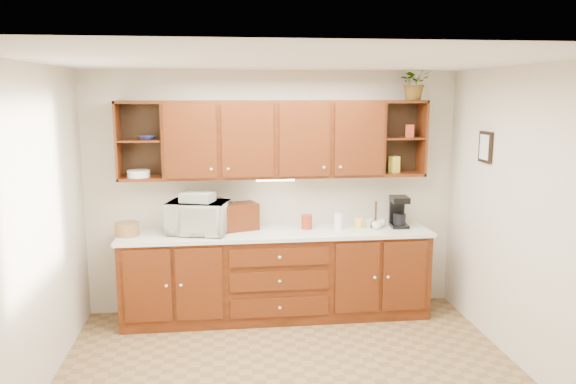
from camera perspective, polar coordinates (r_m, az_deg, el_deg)
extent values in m
plane|color=olive|center=(4.88, 0.62, -18.94)|extent=(4.00, 4.00, 0.00)
plane|color=white|center=(4.28, 0.69, 13.18)|extent=(4.00, 4.00, 0.00)
plane|color=beige|center=(6.11, -1.48, -0.02)|extent=(4.00, 0.00, 4.00)
plane|color=beige|center=(4.60, -24.96, -4.32)|extent=(0.00, 3.50, 3.50)
plane|color=beige|center=(5.06, 23.75, -2.98)|extent=(0.00, 3.50, 3.50)
cube|color=#331605|center=(6.03, -1.18, -8.50)|extent=(3.20, 0.60, 0.90)
cube|color=white|center=(5.88, -1.18, -4.19)|extent=(3.24, 0.64, 0.04)
cube|color=#331605|center=(5.87, -1.36, 5.39)|extent=(2.30, 0.33, 0.80)
cube|color=black|center=(6.05, -14.64, 5.20)|extent=(0.45, 0.02, 0.80)
cube|color=black|center=(6.30, 11.12, 5.52)|extent=(0.45, 0.02, 0.80)
cube|color=#331605|center=(5.90, -14.83, 5.08)|extent=(0.43, 0.30, 0.02)
cube|color=#331605|center=(6.15, 11.55, 5.40)|extent=(0.43, 0.30, 0.02)
cube|color=#331605|center=(6.13, 11.68, 8.99)|extent=(0.45, 0.33, 0.03)
cube|color=white|center=(5.87, -1.30, 1.25)|extent=(0.40, 0.05, 0.02)
cube|color=black|center=(5.75, 19.44, 4.33)|extent=(0.03, 0.24, 0.30)
cylinder|color=olive|center=(5.91, -16.04, -3.64)|extent=(0.26, 0.26, 0.14)
imported|color=silver|center=(5.83, -9.12, -2.57)|extent=(0.68, 0.55, 0.33)
cube|color=#CCBA60|center=(5.79, -9.17, -0.51)|extent=(0.38, 0.33, 0.09)
cylinder|color=black|center=(5.97, -9.85, -2.32)|extent=(0.08, 0.08, 0.33)
cylinder|color=olive|center=(6.09, -7.20, -3.49)|extent=(0.34, 0.18, 0.33)
cube|color=#331605|center=(5.94, -5.13, -2.50)|extent=(0.46, 0.37, 0.28)
cylinder|color=#331605|center=(6.08, 8.90, -2.28)|extent=(0.02, 0.02, 0.28)
cylinder|color=#331605|center=(6.11, 8.86, -3.50)|extent=(0.11, 0.11, 0.02)
imported|color=white|center=(6.15, 9.41, -3.11)|extent=(0.14, 0.14, 0.08)
imported|color=white|center=(6.13, 8.21, -3.12)|extent=(0.14, 0.14, 0.08)
imported|color=white|center=(6.03, 9.00, -3.36)|extent=(0.14, 0.14, 0.08)
cylinder|color=#9B2F16|center=(5.97, 1.92, -3.06)|extent=(0.12, 0.12, 0.15)
cylinder|color=white|center=(5.95, 5.14, -2.98)|extent=(0.11, 0.11, 0.18)
cylinder|color=yellow|center=(6.05, 7.19, -3.12)|extent=(0.10, 0.10, 0.11)
cube|color=black|center=(6.17, 11.19, -3.34)|extent=(0.19, 0.24, 0.04)
cube|color=black|center=(6.22, 10.98, -1.88)|extent=(0.16, 0.06, 0.29)
cube|color=black|center=(6.11, 11.28, -0.74)|extent=(0.19, 0.24, 0.06)
cylinder|color=black|center=(6.14, 11.26, -2.73)|extent=(0.14, 0.14, 0.12)
imported|color=navy|center=(5.86, -14.06, 5.38)|extent=(0.22, 0.22, 0.04)
cylinder|color=white|center=(5.91, -14.95, 1.82)|extent=(0.23, 0.23, 0.07)
cube|color=yellow|center=(6.15, 10.75, 2.77)|extent=(0.12, 0.11, 0.17)
cube|color=#9B2F16|center=(6.13, 12.26, 6.08)|extent=(0.11, 0.10, 0.13)
imported|color=#999999|center=(6.13, 12.73, 10.82)|extent=(0.40, 0.37, 0.37)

